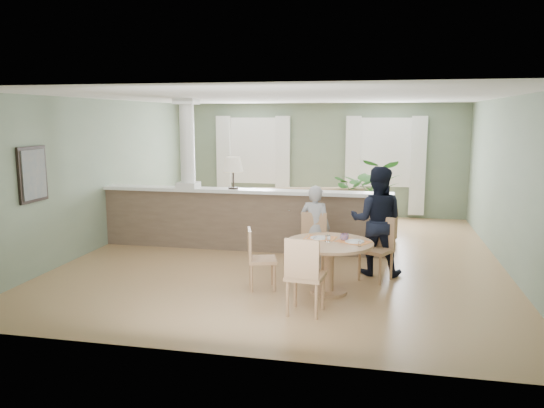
% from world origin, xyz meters
% --- Properties ---
extents(ground, '(8.00, 8.00, 0.00)m').
position_xyz_m(ground, '(0.00, 0.00, 0.00)').
color(ground, '#A67F57').
rests_on(ground, ground).
extents(room_shell, '(7.02, 8.02, 2.71)m').
position_xyz_m(room_shell, '(-0.03, 0.63, 1.81)').
color(room_shell, gray).
rests_on(room_shell, ground).
extents(pony_wall, '(5.32, 0.38, 2.70)m').
position_xyz_m(pony_wall, '(-0.99, 0.20, 0.71)').
color(pony_wall, brown).
rests_on(pony_wall, ground).
extents(sofa, '(3.37, 1.98, 0.92)m').
position_xyz_m(sofa, '(0.19, 1.64, 0.46)').
color(sofa, olive).
rests_on(sofa, ground).
extents(houseplant, '(1.48, 1.31, 1.55)m').
position_xyz_m(houseplant, '(1.26, 2.20, 0.77)').
color(houseplant, '#366F2C').
rests_on(houseplant, ground).
extents(dining_table, '(1.19, 1.19, 0.81)m').
position_xyz_m(dining_table, '(0.89, -1.86, 0.57)').
color(dining_table, tan).
rests_on(dining_table, ground).
extents(chair_far_boy, '(0.42, 0.42, 0.92)m').
position_xyz_m(chair_far_boy, '(0.54, -0.93, 0.51)').
color(chair_far_boy, tan).
rests_on(chair_far_boy, ground).
extents(chair_far_man, '(0.57, 0.57, 0.93)m').
position_xyz_m(chair_far_man, '(1.53, -1.07, 0.51)').
color(chair_far_man, tan).
rests_on(chair_far_man, ground).
extents(chair_near, '(0.48, 0.48, 0.97)m').
position_xyz_m(chair_near, '(0.67, -2.75, 0.54)').
color(chair_near, tan).
rests_on(chair_near, ground).
extents(chair_side, '(0.48, 0.48, 0.85)m').
position_xyz_m(chair_side, '(-0.12, -1.88, 0.47)').
color(chair_side, tan).
rests_on(chair_side, ground).
extents(child_person, '(0.54, 0.42, 1.34)m').
position_xyz_m(child_person, '(0.55, -0.77, 0.67)').
color(child_person, '#9A9B9F').
rests_on(child_person, ground).
extents(man_person, '(0.84, 0.67, 1.65)m').
position_xyz_m(man_person, '(1.49, -0.81, 0.83)').
color(man_person, black).
rests_on(man_person, ground).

